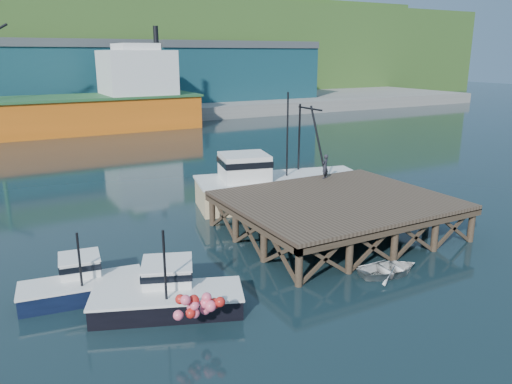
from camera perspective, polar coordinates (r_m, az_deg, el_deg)
ground at (r=26.63m, az=-0.41°, el=-6.68°), size 300.00×300.00×0.00m
wharf at (r=28.73m, az=9.44°, el=-1.11°), size 12.00×10.00×2.62m
far_quay at (r=92.85m, az=-21.82°, el=8.84°), size 160.00×40.00×2.00m
warehouse_mid at (r=87.52m, az=-21.73°, el=12.13°), size 28.00×16.00×9.00m
warehouse_right at (r=96.27m, az=-3.33°, el=13.39°), size 30.00×16.00×9.00m
cargo_ship at (r=70.06m, az=-26.43°, el=8.41°), size 55.50×10.00×13.75m
hillside at (r=122.23m, az=-24.29°, el=14.66°), size 220.00×50.00×22.00m
boat_navy at (r=22.84m, az=-19.30°, el=-9.78°), size 5.25×3.09×3.16m
boat_black at (r=20.92m, az=-10.06°, el=-11.37°), size 6.41×5.33×3.72m
trawler at (r=34.09m, az=2.43°, el=1.09°), size 12.03×6.56×7.63m
dinghy at (r=24.49m, az=14.94°, el=-8.48°), size 3.30×2.55×0.63m
dockworker at (r=33.06m, az=7.90°, el=2.91°), size 0.69×0.58×1.59m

